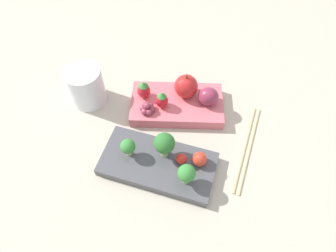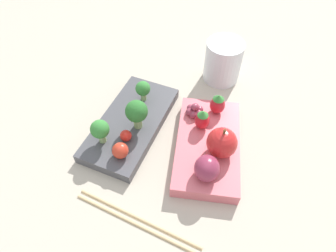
{
  "view_description": "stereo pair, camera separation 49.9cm",
  "coord_description": "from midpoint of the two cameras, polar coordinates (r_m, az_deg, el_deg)",
  "views": [
    {
      "loc": [
        -0.05,
        0.33,
        0.53
      ],
      "look_at": [
        -0.0,
        -0.0,
        0.04
      ],
      "focal_mm": 32.0,
      "sensor_mm": 36.0,
      "label": 1
    },
    {
      "loc": [
        -0.32,
        -0.08,
        0.45
      ],
      "look_at": [
        -0.0,
        -0.0,
        0.04
      ],
      "focal_mm": 32.0,
      "sensor_mm": 36.0,
      "label": 2
    }
  ],
  "objects": [
    {
      "name": "broccoli_floret_1",
      "position": [
        0.51,
        -29.67,
        -19.15
      ],
      "size": [
        0.03,
        0.03,
        0.04
      ],
      "color": "#93B770",
      "rests_on": "bento_box_savoury"
    },
    {
      "name": "strawberry_1",
      "position": [
        0.52,
        -20.01,
        -8.21
      ],
      "size": [
        0.03,
        0.03,
        0.04
      ],
      "color": "red",
      "rests_on": "bento_box_fruit"
    },
    {
      "name": "grape_cluster",
      "position": [
        0.54,
        -23.05,
        -9.87
      ],
      "size": [
        0.03,
        0.03,
        0.02
      ],
      "color": "#93384C",
      "rests_on": "bento_box_fruit"
    },
    {
      "name": "bento_box_savoury",
      "position": [
        0.52,
        -22.6,
        -22.98
      ],
      "size": [
        0.23,
        0.14,
        0.02
      ],
      "color": "#4C4C51",
      "rests_on": "ground_plane"
    },
    {
      "name": "cherry_tomato_0",
      "position": [
        0.47,
        -14.05,
        -23.75
      ],
      "size": [
        0.03,
        0.03,
        0.03
      ],
      "color": "red",
      "rests_on": "bento_box_savoury"
    },
    {
      "name": "broccoli_floret_2",
      "position": [
        0.46,
        -18.91,
        -27.56
      ],
      "size": [
        0.03,
        0.03,
        0.05
      ],
      "color": "#93B770",
      "rests_on": "bento_box_savoury"
    },
    {
      "name": "strawberry_0",
      "position": [
        0.55,
        -23.36,
        -5.42
      ],
      "size": [
        0.03,
        0.03,
        0.04
      ],
      "color": "red",
      "rests_on": "bento_box_fruit"
    },
    {
      "name": "ground_plane",
      "position": [
        0.54,
        -19.0,
        -15.99
      ],
      "size": [
        4.0,
        4.0,
        0.0
      ],
      "primitive_type": "plane",
      "color": "#BCB29E"
    },
    {
      "name": "plum",
      "position": [
        0.5,
        -9.15,
        -7.6
      ],
      "size": [
        0.04,
        0.04,
        0.04
      ],
      "color": "#892D47",
      "rests_on": "bento_box_fruit"
    },
    {
      "name": "drinking_cup",
      "position": [
        0.61,
        -33.88,
        -3.99
      ],
      "size": [
        0.08,
        0.08,
        0.09
      ],
      "color": "silver",
      "rests_on": "ground_plane"
    },
    {
      "name": "apple",
      "position": [
        0.52,
        -14.13,
        -4.89
      ],
      "size": [
        0.05,
        0.05,
        0.06
      ],
      "color": "red",
      "rests_on": "bento_box_fruit"
    },
    {
      "name": "broccoli_floret_0",
      "position": [
        0.47,
        -22.59,
        -19.97
      ],
      "size": [
        0.04,
        0.04,
        0.06
      ],
      "color": "#93B770",
      "rests_on": "bento_box_savoury"
    },
    {
      "name": "cherry_tomato_1",
      "position": [
        0.48,
        -18.15,
        -23.1
      ],
      "size": [
        0.02,
        0.02,
        0.02
      ],
      "color": "red",
      "rests_on": "bento_box_savoury"
    },
    {
      "name": "bento_box_fruit",
      "position": [
        0.54,
        -15.56,
        -8.63
      ],
      "size": [
        0.21,
        0.13,
        0.03
      ],
      "color": "#DB6670",
      "rests_on": "ground_plane"
    },
    {
      "name": "chopsticks_pair",
      "position": [
        0.5,
        -0.27,
        -20.23
      ],
      "size": [
        0.06,
        0.21,
        0.01
      ],
      "color": "tan",
      "rests_on": "ground_plane"
    }
  ]
}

